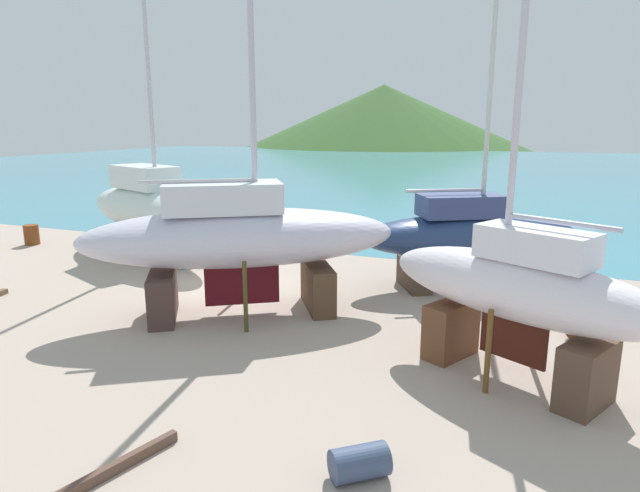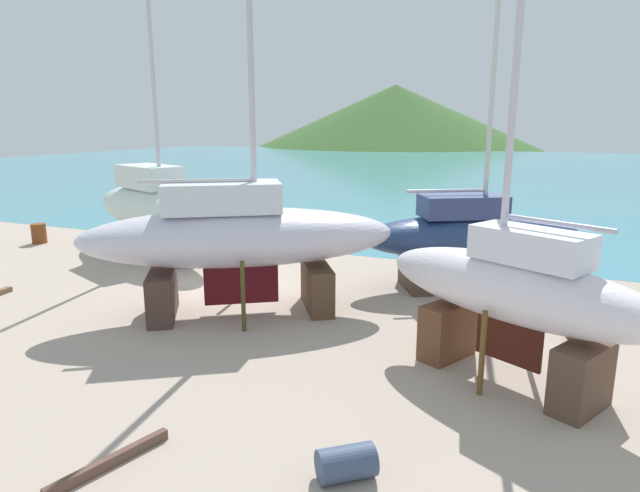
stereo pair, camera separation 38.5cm
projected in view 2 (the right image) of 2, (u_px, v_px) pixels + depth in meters
The scene contains 12 objects.
ground_plane at pixel (168, 325), 15.24m from camera, with size 39.50×39.50×0.00m, color #AE9B8B.
sea_water at pixel (463, 169), 68.90m from camera, with size 151.78×99.20×0.01m, color teal.
headland_hill at pixel (394, 146), 143.48m from camera, with size 141.84×141.84×31.31m, color #375D29.
sailboat_small_center at pixel (238, 237), 15.78m from camera, with size 9.27×7.29×15.73m.
sailboat_mid_port at pixel (471, 235), 18.47m from camera, with size 7.96×5.89×11.94m.
sailboat_large_starboard at pixel (156, 207), 22.94m from camera, with size 9.23×5.87×16.05m.
sailboat_far_slipway at pixel (513, 292), 11.48m from camera, with size 6.55×4.62×11.51m.
worker at pixel (184, 245), 21.13m from camera, with size 0.49×0.47×1.76m.
barrel_tar_black at pixel (346, 463), 8.59m from camera, with size 0.55×0.55×0.92m, color #384765.
barrel_rust_near at pixel (39, 233), 25.68m from camera, with size 0.66×0.66×0.93m, color brown.
barrel_rust_far at pixel (582, 329), 14.18m from camera, with size 0.56×0.56×0.84m, color #522C15.
timber_short_skew at pixel (110, 462), 8.91m from camera, with size 2.19×0.13×0.19m, color brown.
Camera 2 is at (9.42, -15.42, 5.55)m, focal length 30.26 mm.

